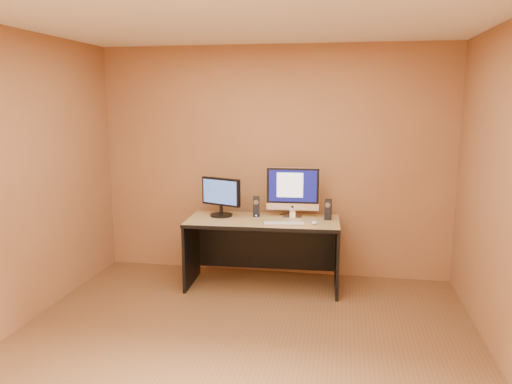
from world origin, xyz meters
TOP-DOWN VIEW (x-y plane):
  - floor at (0.00, 0.00)m, footprint 4.00×4.00m
  - walls at (0.00, 0.00)m, footprint 4.00×4.00m
  - ceiling at (0.00, 0.00)m, footprint 4.00×4.00m
  - desk at (-0.04, 1.49)m, footprint 1.64×0.77m
  - imac at (0.26, 1.67)m, footprint 0.58×0.24m
  - second_monitor at (-0.51, 1.58)m, footprint 0.54×0.39m
  - speaker_left at (-0.13, 1.63)m, footprint 0.08×0.08m
  - speaker_right at (0.64, 1.61)m, footprint 0.08×0.08m
  - keyboard at (0.21, 1.34)m, footprint 0.45×0.19m
  - mouse at (0.52, 1.39)m, footprint 0.07×0.11m
  - cable_a at (0.27, 1.81)m, footprint 0.05×0.22m
  - cable_b at (0.16, 1.81)m, footprint 0.10×0.16m

SIDE VIEW (x-z plane):
  - floor at x=0.00m, z-range 0.00..0.00m
  - desk at x=-0.04m, z-range 0.00..0.74m
  - cable_a at x=0.27m, z-range 0.74..0.75m
  - cable_b at x=0.16m, z-range 0.74..0.75m
  - keyboard at x=0.21m, z-range 0.74..0.76m
  - mouse at x=0.52m, z-range 0.74..0.78m
  - speaker_left at x=-0.13m, z-range 0.74..0.96m
  - speaker_right at x=0.64m, z-range 0.74..0.96m
  - second_monitor at x=-0.51m, z-range 0.74..1.17m
  - imac at x=0.26m, z-range 0.74..1.30m
  - walls at x=0.00m, z-range 0.00..2.60m
  - ceiling at x=0.00m, z-range 2.60..2.60m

